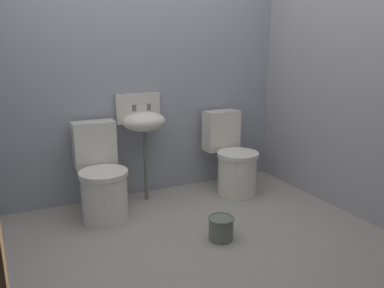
{
  "coord_description": "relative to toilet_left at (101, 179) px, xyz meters",
  "views": [
    {
      "loc": [
        -1.17,
        -2.11,
        1.4
      ],
      "look_at": [
        0.0,
        0.31,
        0.7
      ],
      "focal_mm": 34.84,
      "sensor_mm": 36.0,
      "label": 1
    }
  ],
  "objects": [
    {
      "name": "sink",
      "position": [
        0.45,
        0.19,
        0.43
      ],
      "size": [
        0.42,
        0.35,
        0.99
      ],
      "color": "slate",
      "rests_on": "ground"
    },
    {
      "name": "wall_back",
      "position": [
        0.57,
        0.4,
        0.85
      ],
      "size": [
        3.13,
        0.1,
        2.35
      ],
      "primitive_type": "cube",
      "color": "#9498A2",
      "rests_on": "ground"
    },
    {
      "name": "toilet_left",
      "position": [
        0.0,
        0.0,
        0.0
      ],
      "size": [
        0.4,
        0.59,
        0.78
      ],
      "rotation": [
        0.0,
        0.0,
        3.15
      ],
      "color": "silver",
      "rests_on": "ground"
    },
    {
      "name": "wall_right",
      "position": [
        1.99,
        -0.79,
        0.85
      ],
      "size": [
        0.1,
        2.68,
        2.35
      ],
      "primitive_type": "cube",
      "color": "#9B999F",
      "rests_on": "ground"
    },
    {
      "name": "ground_plane",
      "position": [
        0.57,
        -0.89,
        -0.36
      ],
      "size": [
        3.13,
        2.88,
        0.08
      ],
      "primitive_type": "cube",
      "color": "gray"
    },
    {
      "name": "toilet_right",
      "position": [
        1.29,
        0.0,
        0.0
      ],
      "size": [
        0.42,
        0.61,
        0.78
      ],
      "rotation": [
        0.0,
        0.0,
        3.19
      ],
      "color": "silver",
      "rests_on": "ground"
    },
    {
      "name": "bucket",
      "position": [
        0.7,
        -0.81,
        -0.23
      ],
      "size": [
        0.2,
        0.2,
        0.18
      ],
      "color": "slate",
      "rests_on": "ground"
    }
  ]
}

